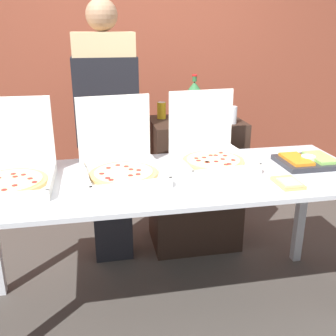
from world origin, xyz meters
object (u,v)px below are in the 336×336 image
(pizza_box_far_left, at_px, (10,170))
(person_server_vest, at_px, (107,123))
(soda_bottle, at_px, (194,100))
(soda_can_colored, at_px, (161,110))
(veggie_tray, at_px, (308,161))
(pizza_box_far_right, at_px, (121,163))
(paper_plate_front_left, at_px, (288,184))
(soda_can_silver, at_px, (232,115))
(pizza_box_near_right, at_px, (210,151))

(pizza_box_far_left, height_order, person_server_vest, person_server_vest)
(soda_bottle, xyz_separation_m, soda_can_colored, (-0.23, 0.07, -0.08))
(pizza_box_far_left, relative_size, soda_can_colored, 3.66)
(pizza_box_far_left, xyz_separation_m, veggie_tray, (1.70, -0.02, -0.05))
(pizza_box_far_right, bearing_deg, pizza_box_far_left, 174.07)
(pizza_box_far_left, distance_m, soda_bottle, 1.42)
(soda_bottle, height_order, person_server_vest, person_server_vest)
(person_server_vest, bearing_deg, pizza_box_far_left, 50.09)
(pizza_box_far_left, relative_size, paper_plate_front_left, 2.06)
(pizza_box_far_left, xyz_separation_m, soda_bottle, (1.18, 0.76, 0.19))
(pizza_box_far_left, relative_size, person_server_vest, 0.25)
(soda_can_silver, distance_m, person_server_vest, 0.88)
(soda_can_silver, height_order, person_server_vest, person_server_vest)
(pizza_box_near_right, distance_m, person_server_vest, 0.79)
(pizza_box_near_right, height_order, soda_bottle, soda_bottle)
(paper_plate_front_left, bearing_deg, pizza_box_far_right, 159.23)
(pizza_box_far_left, distance_m, soda_can_colored, 1.26)
(pizza_box_near_right, distance_m, soda_can_silver, 0.55)
(pizza_box_far_right, height_order, soda_can_colored, pizza_box_far_right)
(soda_bottle, bearing_deg, pizza_box_far_left, -147.44)
(pizza_box_far_right, bearing_deg, soda_can_silver, 26.35)
(paper_plate_front_left, bearing_deg, soda_can_silver, 90.04)
(soda_can_colored, distance_m, person_server_vest, 0.45)
(paper_plate_front_left, distance_m, veggie_tray, 0.40)
(soda_can_colored, bearing_deg, paper_plate_front_left, -67.53)
(pizza_box_far_right, xyz_separation_m, soda_bottle, (0.60, 0.74, 0.20))
(pizza_box_near_right, relative_size, pizza_box_far_left, 1.04)
(veggie_tray, height_order, soda_can_silver, soda_can_silver)
(paper_plate_front_left, bearing_deg, pizza_box_near_right, 124.60)
(pizza_box_far_right, bearing_deg, soda_bottle, 43.63)
(veggie_tray, relative_size, person_server_vest, 0.19)
(paper_plate_front_left, xyz_separation_m, veggie_tray, (0.28, 0.29, 0.01))
(pizza_box_near_right, distance_m, pizza_box_far_right, 0.55)
(pizza_box_near_right, xyz_separation_m, pizza_box_far_left, (-1.12, -0.12, 0.00))
(pizza_box_far_left, bearing_deg, soda_bottle, 33.06)
(pizza_box_far_right, distance_m, paper_plate_front_left, 0.90)
(pizza_box_far_left, bearing_deg, person_server_vest, 50.59)
(veggie_tray, relative_size, soda_bottle, 1.06)
(pizza_box_far_right, xyz_separation_m, person_server_vest, (-0.04, 0.63, 0.08))
(pizza_box_far_left, xyz_separation_m, soda_can_colored, (0.95, 0.82, 0.11))
(paper_plate_front_left, xyz_separation_m, soda_bottle, (-0.23, 1.06, 0.26))
(pizza_box_far_right, height_order, soda_can_silver, pizza_box_far_right)
(person_server_vest, bearing_deg, pizza_box_near_right, 138.42)
(pizza_box_far_left, height_order, soda_bottle, soda_bottle)
(soda_can_colored, bearing_deg, pizza_box_far_left, -139.03)
(soda_bottle, xyz_separation_m, soda_can_silver, (0.23, -0.19, -0.08))
(soda_can_silver, bearing_deg, veggie_tray, -64.54)
(pizza_box_near_right, relative_size, person_server_vest, 0.26)
(soda_bottle, distance_m, person_server_vest, 0.67)
(pizza_box_far_left, relative_size, soda_can_silver, 3.66)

